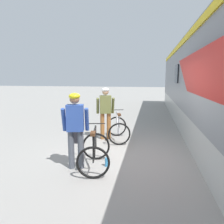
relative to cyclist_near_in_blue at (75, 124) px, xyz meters
The scene contains 7 objects.
ground_plane 1.68m from the cyclist_near_in_blue, 38.41° to the left, with size 80.00×80.00×0.00m, color gray.
cyclist_near_in_blue is the anchor object (origin of this frame).
cyclist_far_in_olive 2.39m from the cyclist_near_in_blue, 85.79° to the left, with size 0.66×0.42×1.76m.
bicycle_near_black 0.78m from the cyclist_near_in_blue, ahead, with size 0.91×1.19×0.99m.
bicycle_far_silver 2.47m from the cyclist_near_in_blue, 75.07° to the left, with size 0.95×1.21×0.99m.
backpack_on_platform 2.07m from the cyclist_near_in_blue, 108.89° to the left, with size 0.28×0.18×0.40m, color black.
water_bottle_near_the_bikes 1.19m from the cyclist_near_in_blue, 17.62° to the left, with size 0.08×0.08×0.21m, color #338CCC.
Camera 1 is at (0.63, -5.12, 2.11)m, focal length 32.92 mm.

